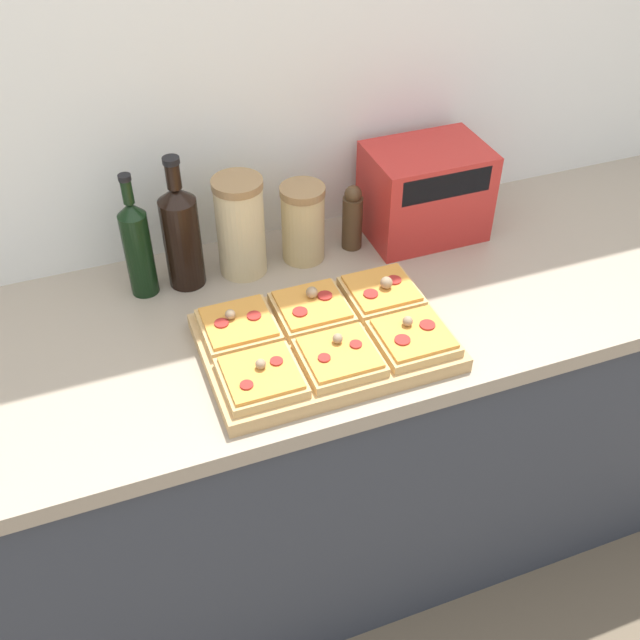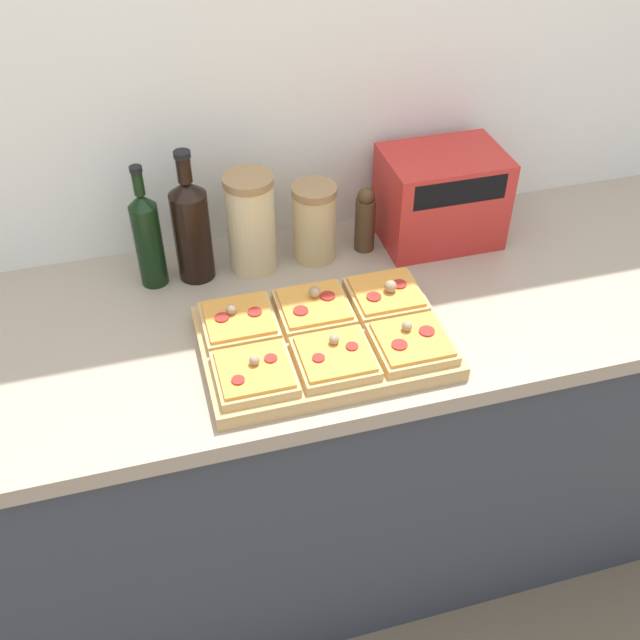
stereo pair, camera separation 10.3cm
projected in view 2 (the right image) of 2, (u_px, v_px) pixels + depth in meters
name	position (u px, v px, depth m)	size (l,w,h in m)	color
wall_back	(238.00, 87.00, 1.65)	(6.00, 0.06, 2.50)	silver
kitchen_counter	(286.00, 446.00, 1.91)	(2.63, 0.67, 0.88)	#333842
cutting_board	(324.00, 343.00, 1.53)	(0.50, 0.33, 0.03)	tan
pizza_slice_back_left	(239.00, 321.00, 1.54)	(0.15, 0.15, 0.05)	tan
pizza_slice_back_center	(314.00, 307.00, 1.57)	(0.15, 0.15, 0.05)	tan
pizza_slice_back_right	(386.00, 295.00, 1.60)	(0.15, 0.15, 0.05)	tan
pizza_slice_front_left	(254.00, 373.00, 1.42)	(0.15, 0.15, 0.05)	tan
pizza_slice_front_center	(335.00, 357.00, 1.46)	(0.15, 0.15, 0.05)	tan
pizza_slice_front_right	(412.00, 342.00, 1.49)	(0.15, 0.15, 0.05)	tan
olive_oil_bottle	(148.00, 237.00, 1.64)	(0.06, 0.06, 0.30)	black
wine_bottle	(192.00, 228.00, 1.65)	(0.08, 0.08, 0.32)	black
grain_jar_tall	(251.00, 223.00, 1.69)	(0.11, 0.11, 0.24)	beige
grain_jar_short	(314.00, 222.00, 1.73)	(0.10, 0.10, 0.19)	tan
pepper_mill	(365.00, 220.00, 1.77)	(0.05, 0.05, 0.17)	#47331E
toaster_oven	(441.00, 197.00, 1.79)	(0.30, 0.20, 0.22)	red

